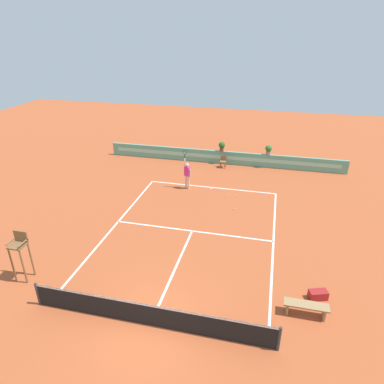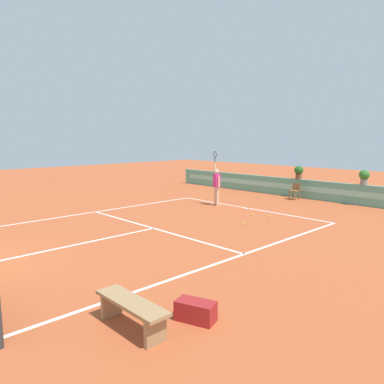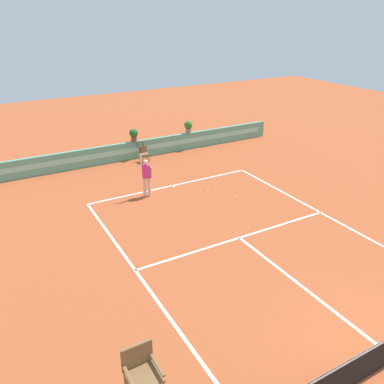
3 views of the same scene
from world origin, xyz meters
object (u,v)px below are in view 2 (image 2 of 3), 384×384
at_px(gear_bag, 196,311).
at_px(tennis_player, 217,184).
at_px(bench_courtside, 132,308).
at_px(tennis_ball_near_baseline, 252,215).
at_px(potted_plant_centre, 299,171).
at_px(tennis_ball_mid_court, 243,223).
at_px(potted_plant_right, 364,176).
at_px(ball_kid_chair, 295,190).
at_px(tennis_ball_by_sideline, 269,216).

xyz_separation_m(gear_bag, tennis_player, (-7.40, 8.60, 0.87)).
distance_m(bench_courtside, tennis_player, 11.82).
height_order(tennis_ball_near_baseline, potted_plant_centre, potted_plant_centre).
distance_m(tennis_ball_mid_court, potted_plant_right, 7.47).
distance_m(ball_kid_chair, potted_plant_centre, 1.21).
bearing_deg(tennis_ball_mid_court, ball_kid_chair, 104.57).
bearing_deg(potted_plant_right, tennis_ball_mid_court, -102.03).
relative_size(tennis_ball_mid_court, tennis_ball_by_sideline, 1.00).
bearing_deg(potted_plant_centre, bench_courtside, -69.52).
height_order(tennis_ball_near_baseline, tennis_ball_by_sideline, same).
distance_m(tennis_ball_near_baseline, tennis_ball_mid_court, 1.68).
xyz_separation_m(gear_bag, tennis_ball_by_sideline, (-4.12, 8.23, -0.15)).
bearing_deg(tennis_ball_by_sideline, ball_kid_chair, 109.03).
xyz_separation_m(gear_bag, potted_plant_right, (-2.52, 13.60, 1.23)).
xyz_separation_m(bench_courtside, tennis_ball_near_baseline, (-4.24, 8.94, -0.34)).
bearing_deg(tennis_ball_by_sideline, tennis_ball_near_baseline, -156.61).
relative_size(tennis_ball_mid_court, potted_plant_centre, 0.09).
bearing_deg(ball_kid_chair, bench_courtside, -69.44).
height_order(ball_kid_chair, tennis_ball_near_baseline, ball_kid_chair).
relative_size(gear_bag, tennis_ball_by_sideline, 10.29).
relative_size(tennis_ball_mid_court, potted_plant_right, 0.09).
relative_size(ball_kid_chair, bench_courtside, 0.53).
relative_size(gear_bag, tennis_ball_near_baseline, 10.29).
bearing_deg(tennis_ball_by_sideline, gear_bag, -63.37).
bearing_deg(potted_plant_right, bench_courtside, -82.22).
xyz_separation_m(ball_kid_chair, gear_bag, (5.73, -12.87, -0.30)).
bearing_deg(gear_bag, tennis_ball_mid_court, 122.24).
xyz_separation_m(bench_courtside, gear_bag, (0.53, 0.99, -0.20)).
height_order(ball_kid_chair, tennis_player, tennis_player).
distance_m(gear_bag, tennis_ball_by_sideline, 9.20).
relative_size(gear_bag, tennis_player, 0.27).
height_order(ball_kid_chair, potted_plant_right, potted_plant_right).
bearing_deg(tennis_ball_by_sideline, tennis_player, 173.40).
height_order(bench_courtside, tennis_player, tennis_player).
bearing_deg(gear_bag, bench_courtside, -117.89).
distance_m(ball_kid_chair, tennis_ball_by_sideline, 4.94).
bearing_deg(tennis_ball_mid_court, bench_courtside, -64.57).
bearing_deg(tennis_ball_mid_court, gear_bag, -57.76).
xyz_separation_m(tennis_ball_mid_court, potted_plant_right, (1.53, 7.18, 1.38)).
bearing_deg(tennis_player, tennis_ball_near_baseline, -14.03).
bearing_deg(tennis_ball_near_baseline, potted_plant_right, 68.34).
height_order(ball_kid_chair, gear_bag, ball_kid_chair).
distance_m(tennis_ball_mid_court, potted_plant_centre, 7.56).
bearing_deg(gear_bag, tennis_ball_near_baseline, 120.97).
bearing_deg(tennis_player, potted_plant_centre, 74.11).
bearing_deg(potted_plant_right, tennis_ball_by_sideline, -106.60).
distance_m(ball_kid_chair, bench_courtside, 14.81).
xyz_separation_m(tennis_ball_near_baseline, potted_plant_right, (2.25, 5.66, 1.38)).
height_order(tennis_player, tennis_ball_by_sideline, tennis_player).
xyz_separation_m(tennis_ball_near_baseline, tennis_ball_mid_court, (0.72, -1.52, 0.00)).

